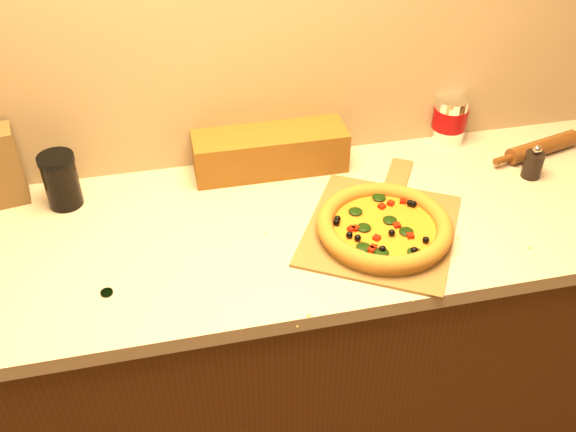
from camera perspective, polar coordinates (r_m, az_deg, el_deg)
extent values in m
plane|color=#9E8460|center=(1.72, -5.05, 17.73)|extent=(4.00, 0.00, 4.00)
cube|color=#482B0F|center=(1.98, -2.17, -11.58)|extent=(2.80, 0.65, 0.86)
cube|color=#C0AD96|center=(1.67, -2.53, -1.44)|extent=(2.84, 0.68, 0.04)
cube|color=brown|center=(1.66, 8.23, -1.22)|extent=(0.52, 0.53, 0.01)
cube|color=brown|center=(1.87, 9.78, 3.62)|extent=(0.13, 0.17, 0.01)
cylinder|color=#AC772B|center=(1.63, 8.49, -1.31)|extent=(0.32, 0.32, 0.02)
cylinder|color=orange|center=(1.63, 8.53, -0.98)|extent=(0.27, 0.27, 0.01)
torus|color=brown|center=(1.62, 8.55, -0.79)|extent=(0.34, 0.34, 0.04)
ellipsoid|color=black|center=(1.66, 9.85, 0.11)|extent=(0.04, 0.04, 0.01)
sphere|color=black|center=(1.59, 7.45, -1.27)|extent=(0.02, 0.02, 0.02)
cube|color=#931305|center=(1.59, 9.84, -1.75)|extent=(0.02, 0.02, 0.01)
cylinder|color=black|center=(1.53, -15.81, -6.56)|extent=(0.03, 0.03, 0.01)
cylinder|color=black|center=(1.95, 20.94, 4.27)|extent=(0.05, 0.05, 0.08)
sphere|color=silver|center=(1.92, 21.28, 5.54)|extent=(0.03, 0.03, 0.03)
cylinder|color=#51200E|center=(2.07, 21.67, 5.71)|extent=(0.25, 0.11, 0.05)
cylinder|color=#51200E|center=(1.97, 18.55, 4.77)|extent=(0.06, 0.03, 0.02)
cylinder|color=silver|center=(2.04, 14.18, 8.29)|extent=(0.10, 0.10, 0.14)
cylinder|color=#8B0507|center=(2.03, 14.21, 8.47)|extent=(0.10, 0.10, 0.07)
cube|color=brown|center=(1.84, -1.62, 5.83)|extent=(0.44, 0.14, 0.12)
cylinder|color=black|center=(1.80, -19.47, 2.77)|extent=(0.09, 0.09, 0.13)
cylinder|color=black|center=(1.76, -19.98, 4.80)|extent=(0.09, 0.09, 0.02)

